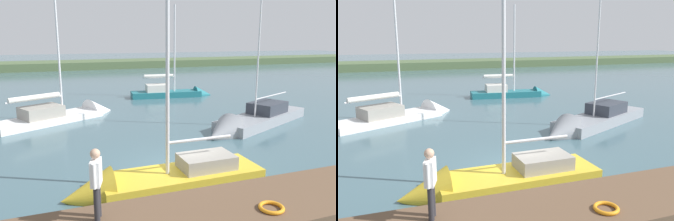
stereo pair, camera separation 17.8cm
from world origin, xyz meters
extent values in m
plane|color=#42606B|center=(0.00, 0.00, 0.00)|extent=(200.00, 200.00, 0.00)
cube|color=#4C603D|center=(0.00, -46.42, 0.00)|extent=(180.00, 8.00, 2.40)
cube|color=brown|center=(0.00, 4.52, 0.37)|extent=(19.60, 2.53, 0.74)
torus|color=orange|center=(-0.61, 5.02, 0.79)|extent=(0.66, 0.66, 0.10)
cube|color=gray|center=(-7.35, -4.85, 0.13)|extent=(7.39, 4.89, 0.86)
cone|color=gray|center=(-3.63, -3.10, 0.13)|extent=(2.48, 2.57, 1.99)
cube|color=#333842|center=(-7.87, -5.10, 0.89)|extent=(2.74, 2.41, 0.66)
cylinder|color=silver|center=(-6.59, -4.50, 4.70)|extent=(0.09, 0.09, 8.27)
cylinder|color=silver|center=(-8.27, -5.29, 1.57)|extent=(3.39, 1.65, 0.07)
cube|color=gold|center=(0.37, 1.44, 0.10)|extent=(5.63, 1.88, 0.81)
cone|color=gold|center=(3.63, 1.48, 0.10)|extent=(1.65, 1.83, 1.80)
cube|color=gray|center=(-0.55, 1.42, 0.74)|extent=(1.92, 1.24, 0.48)
cylinder|color=silver|center=(0.92, 1.44, 3.98)|extent=(0.13, 0.13, 6.95)
cylinder|color=silver|center=(-0.28, 1.43, 1.59)|extent=(2.40, 0.14, 0.10)
cube|color=white|center=(4.62, -9.39, 0.04)|extent=(6.64, 4.71, 0.72)
cone|color=white|center=(1.32, -11.10, 0.04)|extent=(2.48, 2.57, 1.97)
cube|color=gray|center=(5.05, -9.17, 0.74)|extent=(2.75, 2.49, 0.68)
cylinder|color=silver|center=(3.84, -9.79, 4.22)|extent=(0.13, 0.13, 7.64)
cylinder|color=silver|center=(5.34, -9.02, 1.53)|extent=(3.04, 1.64, 0.10)
cylinder|color=silver|center=(5.34, -9.02, 1.65)|extent=(2.83, 1.65, 0.29)
cube|color=#1E6B75|center=(-4.99, -15.43, 0.05)|extent=(6.13, 2.29, 0.90)
cone|color=#1E6B75|center=(-8.36, -15.03, 0.05)|extent=(1.62, 1.76, 1.60)
cube|color=silver|center=(-4.15, -15.52, 0.81)|extent=(1.90, 1.51, 0.62)
cylinder|color=silver|center=(-5.74, -15.34, 4.11)|extent=(0.14, 0.14, 7.22)
cylinder|color=silver|center=(-4.35, -15.50, 1.72)|extent=(2.78, 0.43, 0.11)
cylinder|color=silver|center=(-4.35, -15.50, 1.84)|extent=(2.52, 0.56, 0.28)
cylinder|color=#28282D|center=(3.58, 3.85, 1.18)|extent=(0.14, 0.14, 0.88)
cylinder|color=#28282D|center=(3.64, 4.06, 1.18)|extent=(0.14, 0.14, 0.88)
cube|color=white|center=(3.61, 3.96, 1.93)|extent=(0.35, 0.52, 0.62)
sphere|color=tan|center=(3.61, 3.96, 2.39)|extent=(0.24, 0.24, 0.24)
cylinder|color=white|center=(3.53, 3.68, 1.95)|extent=(0.09, 0.09, 0.59)
cylinder|color=white|center=(3.70, 4.23, 1.95)|extent=(0.09, 0.09, 0.59)
camera|label=1|loc=(4.50, 11.41, 5.02)|focal=35.53mm
camera|label=2|loc=(4.33, 11.47, 5.02)|focal=35.53mm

